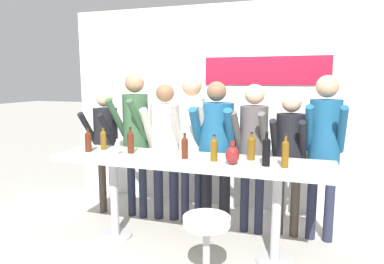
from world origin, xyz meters
name	(u,v)px	position (x,y,z in m)	size (l,w,h in m)	color
ground_plane	(189,248)	(0.00, 0.00, 0.00)	(40.00, 40.00, 0.00)	#B2ADA3
back_wall	(222,107)	(0.01, 1.41, 1.37)	(4.41, 0.12, 2.73)	silver
tasting_table	(189,170)	(0.00, 0.00, 0.84)	(2.81, 0.65, 0.97)	silver
bar_stool	(206,242)	(0.36, -0.63, 0.43)	(0.41, 0.41, 0.64)	#B2B2B7
person_far_left	(106,137)	(-1.32, 0.58, 1.01)	(0.39, 0.50, 1.61)	#473D33
person_left	(135,128)	(-0.90, 0.60, 1.16)	(0.41, 0.56, 1.82)	#23283D
person_center_left	(165,137)	(-0.52, 0.64, 1.05)	(0.48, 0.58, 1.70)	#23283D
person_center	(192,132)	(-0.17, 0.61, 1.13)	(0.41, 0.55, 1.79)	#23283D
person_center_right	(216,140)	(0.13, 0.58, 1.06)	(0.48, 0.57, 1.73)	black
person_right	(253,141)	(0.56, 0.58, 1.07)	(0.40, 0.53, 1.70)	#23283D
person_far_right	(290,148)	(0.95, 0.63, 1.01)	(0.39, 0.50, 1.60)	#473D33
person_rightmost	(324,139)	(1.30, 0.61, 1.13)	(0.40, 0.54, 1.79)	#23283D
wine_bottle_0	(131,141)	(-0.66, 0.03, 1.10)	(0.07, 0.07, 0.28)	#4C1E0F
wine_bottle_1	(266,150)	(0.77, -0.08, 1.11)	(0.07, 0.07, 0.32)	black
wine_bottle_2	(251,147)	(0.60, 0.11, 1.09)	(0.07, 0.07, 0.28)	brown
wine_bottle_3	(285,152)	(0.93, -0.09, 1.10)	(0.06, 0.06, 0.30)	brown
wine_bottle_4	(214,149)	(0.27, -0.04, 1.09)	(0.07, 0.07, 0.26)	brown
wine_bottle_5	(88,141)	(-1.15, -0.04, 1.09)	(0.07, 0.07, 0.26)	#4C1E0F
wine_bottle_6	(185,147)	(-0.03, -0.03, 1.08)	(0.07, 0.07, 0.26)	#4C1E0F
wine_bottle_7	(103,139)	(-1.05, 0.11, 1.09)	(0.06, 0.06, 0.26)	brown
wine_glass_0	(117,143)	(-0.76, -0.08, 1.09)	(0.07, 0.07, 0.18)	silver
wine_glass_1	(175,144)	(-0.16, 0.02, 1.09)	(0.07, 0.07, 0.18)	silver
decorative_vase	(232,155)	(0.46, -0.12, 1.05)	(0.13, 0.13, 0.22)	maroon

